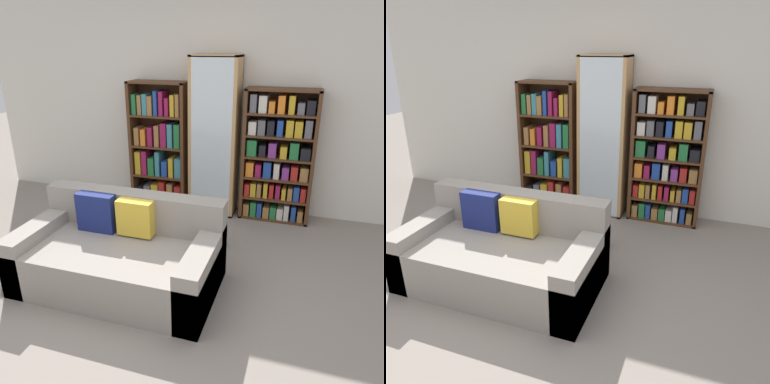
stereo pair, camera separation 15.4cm
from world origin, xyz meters
The scene contains 7 objects.
ground_plane centered at (0.00, 0.00, 0.00)m, with size 16.00×16.00×0.00m, color gray.
wall_back centered at (0.00, 2.61, 1.35)m, with size 6.18×0.06×2.70m.
couch centered at (-0.23, 0.60, 0.27)m, with size 1.73×0.93×0.77m.
bookshelf_left centered at (-0.56, 2.41, 0.76)m, with size 0.74×0.32×1.60m.
display_cabinet centered at (0.16, 2.39, 0.94)m, with size 0.57×0.36×1.91m.
bookshelf_right centered at (0.93, 2.41, 0.76)m, with size 0.83×0.32×1.57m.
wine_bottle centered at (0.47, 1.50, 0.14)m, with size 0.07×0.07×0.33m.
Camera 2 is at (1.38, -1.90, 2.02)m, focal length 35.00 mm.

